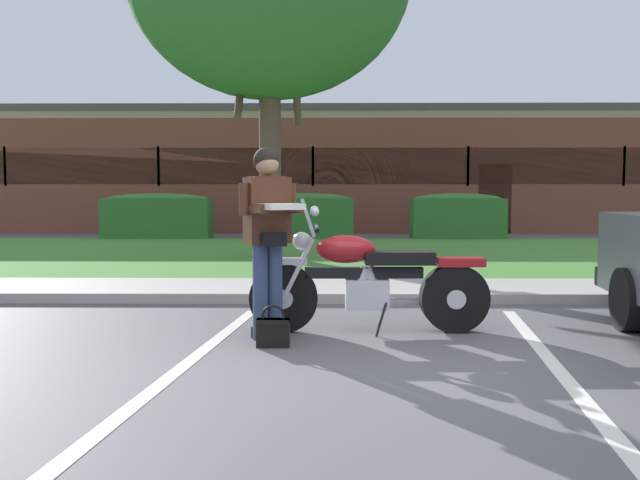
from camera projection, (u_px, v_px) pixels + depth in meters
name	position (u px, v px, depth m)	size (l,w,h in m)	color
ground_plane	(416.00, 370.00, 4.94)	(140.00, 140.00, 0.00)	#565659
curb_strip	(383.00, 298.00, 7.87)	(60.00, 0.20, 0.12)	#ADA89E
concrete_walk	(378.00, 289.00, 8.72)	(60.00, 1.50, 0.08)	#ADA89E
grass_lawn	(360.00, 254.00, 13.49)	(60.00, 8.07, 0.06)	#478433
stall_stripe_0	(189.00, 362.00, 5.16)	(0.12, 4.40, 0.01)	silver
stall_stripe_1	(552.00, 363.00, 5.13)	(0.12, 4.40, 0.01)	silver
motorcycle	(378.00, 280.00, 6.23)	(2.24, 0.82, 1.26)	black
rider_person	(268.00, 227.00, 5.89)	(0.59, 0.67, 1.70)	black
handbag	(273.00, 330.00, 5.66)	(0.28, 0.13, 0.36)	black
hedge_left	(157.00, 215.00, 17.83)	(2.85, 0.90, 1.24)	#336B2D
hedge_center_left	(307.00, 215.00, 17.79)	(2.44, 0.90, 1.24)	#336B2D
hedge_center_right	(457.00, 215.00, 17.74)	(2.43, 0.90, 1.24)	#336B2D
brick_building	(316.00, 173.00, 24.51)	(27.81, 8.82, 3.93)	brown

